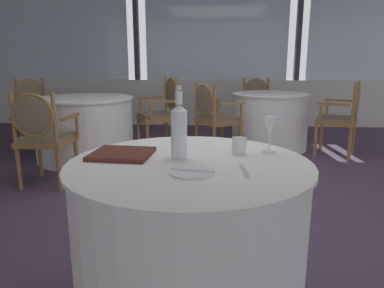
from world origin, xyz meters
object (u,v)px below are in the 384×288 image
dining_chair_1_0 (37,107)px  dining_chair_1_1 (41,131)px  dining_chair_1_2 (163,108)px  dining_chair_0_2 (344,113)px  side_plate (192,172)px  water_bottle (179,129)px  wine_glass (270,127)px  water_tumbler (239,146)px  dining_chair_0_0 (257,102)px  dining_chair_0_1 (213,113)px  menu_book (122,154)px

dining_chair_1_0 → dining_chair_1_1: 1.79m
dining_chair_1_2 → dining_chair_0_2: bearing=147.7°
side_plate → water_bottle: water_bottle is taller
water_bottle → wine_glass: size_ratio=1.86×
side_plate → wine_glass: (0.36, 0.36, 0.13)m
wine_glass → water_tumbler: (-0.15, -0.03, -0.09)m
water_bottle → water_tumbler: bearing=19.1°
water_bottle → water_tumbler: 0.32m
dining_chair_0_2 → side_plate: bearing=87.2°
dining_chair_0_0 → dining_chair_0_1: (-0.71, -1.49, 0.02)m
dining_chair_0_1 → dining_chair_1_1: bearing=-178.2°
wine_glass → dining_chair_0_0: wine_glass is taller
water_bottle → wine_glass: (0.44, 0.13, -0.01)m
side_plate → dining_chair_0_0: 4.63m
water_tumbler → dining_chair_0_0: (0.57, 4.23, -0.27)m
dining_chair_0_2 → dining_chair_1_0: dining_chair_1_0 is taller
water_bottle → dining_chair_0_1: (0.15, 2.84, -0.34)m
dining_chair_0_1 → dining_chair_0_2: (1.65, 0.13, 0.00)m
water_tumbler → menu_book: 0.57m
water_tumbler → wine_glass: bearing=10.5°
menu_book → dining_chair_0_1: dining_chair_0_1 is taller
water_tumbler → dining_chair_0_2: dining_chair_0_2 is taller
dining_chair_0_0 → dining_chair_0_1: size_ratio=0.98×
side_plate → wine_glass: 0.53m
dining_chair_0_2 → dining_chair_1_0: bearing=21.9°
dining_chair_1_2 → water_bottle: bearing=71.7°
side_plate → dining_chair_0_1: 3.08m
side_plate → dining_chair_0_2: 3.64m
dining_chair_0_1 → dining_chair_1_2: dining_chair_1_2 is taller
wine_glass → dining_chair_0_2: bearing=64.4°
dining_chair_1_1 → dining_chair_1_2: bearing=-30.1°
menu_book → water_tumbler: bearing=12.6°
water_tumbler → dining_chair_0_2: bearing=62.2°
dining_chair_0_0 → dining_chair_0_2: size_ratio=0.97×
side_plate → water_bottle: size_ratio=0.55×
dining_chair_0_1 → dining_chair_1_1: (-1.63, -1.20, -0.01)m
side_plate → water_bottle: bearing=107.7°
water_bottle → menu_book: bearing=176.2°
dining_chair_0_0 → water_tumbler: bearing=-12.2°
dining_chair_1_0 → dining_chair_1_1: (0.83, -1.58, -0.02)m
dining_chair_1_2 → menu_book: bearing=66.7°
menu_book → dining_chair_0_1: (0.43, 2.82, -0.22)m
side_plate → wine_glass: wine_glass is taller
dining_chair_0_0 → side_plate: bearing=-14.3°
wine_glass → dining_chair_1_2: 3.19m
dining_chair_0_1 → water_bottle: bearing=-127.5°
menu_book → dining_chair_1_1: size_ratio=0.30×
side_plate → water_tumbler: 0.39m
dining_chair_0_2 → water_bottle: bearing=84.3°
dining_chair_0_2 → dining_chair_1_1: 3.54m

